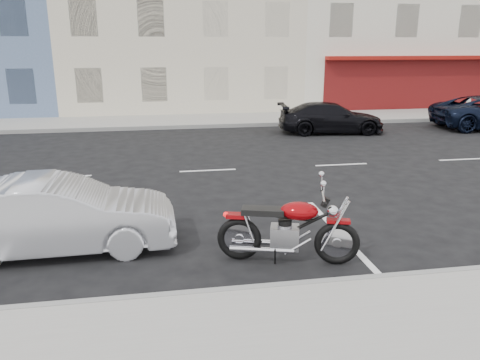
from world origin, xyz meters
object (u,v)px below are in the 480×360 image
object	(u,v)px
motorcycle	(339,234)
fire_hydrant	(468,105)
car_far	(331,118)

from	to	relation	value
motorcycle	fire_hydrant	bearing A→B (deg)	65.77
motorcycle	car_far	distance (m)	12.00
fire_hydrant	motorcycle	distance (m)	19.32
fire_hydrant	car_far	xyz separation A→B (m)	(-8.49, -3.43, 0.08)
fire_hydrant	motorcycle	world-z (taller)	motorcycle
car_far	fire_hydrant	bearing A→B (deg)	-61.91
fire_hydrant	car_far	bearing A→B (deg)	-158.03
motorcycle	car_far	size ratio (longest dim) A/B	0.54
motorcycle	car_far	xyz separation A→B (m)	(4.01, 11.30, 0.08)
fire_hydrant	car_far	world-z (taller)	car_far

